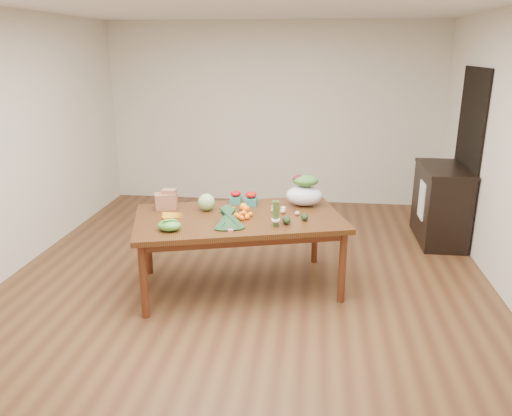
# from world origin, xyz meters

# --- Properties ---
(floor) EXTENTS (6.00, 6.00, 0.00)m
(floor) POSITION_xyz_m (0.00, 0.00, 0.00)
(floor) COLOR brown
(floor) RESTS_ON ground
(room_walls) EXTENTS (5.02, 6.02, 2.70)m
(room_walls) POSITION_xyz_m (0.00, 0.00, 1.35)
(room_walls) COLOR beige
(room_walls) RESTS_ON floor
(dining_table) EXTENTS (2.21, 1.61, 0.75)m
(dining_table) POSITION_xyz_m (-0.05, -0.05, 0.38)
(dining_table) COLOR #4F2B12
(dining_table) RESTS_ON floor
(doorway_dark) EXTENTS (0.02, 1.00, 2.10)m
(doorway_dark) POSITION_xyz_m (2.48, 1.60, 1.05)
(doorway_dark) COLOR black
(doorway_dark) RESTS_ON floor
(cabinet) EXTENTS (0.52, 1.02, 0.94)m
(cabinet) POSITION_xyz_m (2.22, 1.53, 0.47)
(cabinet) COLOR black
(cabinet) RESTS_ON floor
(dish_towel) EXTENTS (0.02, 0.28, 0.45)m
(dish_towel) POSITION_xyz_m (1.96, 1.40, 0.55)
(dish_towel) COLOR white
(dish_towel) RESTS_ON cabinet
(paper_bag) EXTENTS (0.32, 0.29, 0.19)m
(paper_bag) POSITION_xyz_m (-0.83, 0.10, 0.85)
(paper_bag) COLOR #9C6245
(paper_bag) RESTS_ON dining_table
(cabbage) EXTENTS (0.17, 0.17, 0.17)m
(cabbage) POSITION_xyz_m (-0.40, 0.09, 0.84)
(cabbage) COLOR #8ABE6D
(cabbage) RESTS_ON dining_table
(strawberry_basket_a) EXTENTS (0.14, 0.14, 0.10)m
(strawberry_basket_a) POSITION_xyz_m (-0.15, 0.37, 0.80)
(strawberry_basket_a) COLOR #B50C14
(strawberry_basket_a) RESTS_ON dining_table
(strawberry_basket_b) EXTENTS (0.15, 0.15, 0.11)m
(strawberry_basket_b) POSITION_xyz_m (0.02, 0.32, 0.81)
(strawberry_basket_b) COLOR #AC180B
(strawberry_basket_b) RESTS_ON dining_table
(orange_a) EXTENTS (0.07, 0.07, 0.07)m
(orange_a) POSITION_xyz_m (-0.12, 0.02, 0.78)
(orange_a) COLOR orange
(orange_a) RESTS_ON dining_table
(orange_b) EXTENTS (0.08, 0.08, 0.08)m
(orange_b) POSITION_xyz_m (-0.03, 0.13, 0.79)
(orange_b) COLOR #FFA30F
(orange_b) RESTS_ON dining_table
(orange_c) EXTENTS (0.08, 0.08, 0.08)m
(orange_c) POSITION_xyz_m (-0.00, 0.07, 0.79)
(orange_c) COLOR #FF570F
(orange_c) RESTS_ON dining_table
(mandarin_cluster) EXTENTS (0.22, 0.22, 0.08)m
(mandarin_cluster) POSITION_xyz_m (0.00, -0.09, 0.79)
(mandarin_cluster) COLOR orange
(mandarin_cluster) RESTS_ON dining_table
(carrots) EXTENTS (0.26, 0.24, 0.03)m
(carrots) POSITION_xyz_m (-0.67, -0.14, 0.76)
(carrots) COLOR orange
(carrots) RESTS_ON dining_table
(snap_pea_bag) EXTENTS (0.21, 0.16, 0.10)m
(snap_pea_bag) POSITION_xyz_m (-0.60, -0.52, 0.80)
(snap_pea_bag) COLOR green
(snap_pea_bag) RESTS_ON dining_table
(kale_bunch) EXTENTS (0.42, 0.47, 0.16)m
(kale_bunch) POSITION_xyz_m (-0.09, -0.38, 0.83)
(kale_bunch) COLOR black
(kale_bunch) RESTS_ON dining_table
(asparagus_bundle) EXTENTS (0.11, 0.13, 0.26)m
(asparagus_bundle) POSITION_xyz_m (0.33, -0.30, 0.88)
(asparagus_bundle) COLOR olive
(asparagus_bundle) RESTS_ON dining_table
(potato_a) EXTENTS (0.06, 0.05, 0.05)m
(potato_a) POSITION_xyz_m (0.27, 0.10, 0.77)
(potato_a) COLOR #CFC077
(potato_a) RESTS_ON dining_table
(potato_b) EXTENTS (0.06, 0.05, 0.05)m
(potato_b) POSITION_xyz_m (0.37, 0.08, 0.77)
(potato_b) COLOR tan
(potato_b) RESTS_ON dining_table
(potato_c) EXTENTS (0.06, 0.05, 0.05)m
(potato_c) POSITION_xyz_m (0.36, 0.17, 0.77)
(potato_c) COLOR #D5B77B
(potato_c) RESTS_ON dining_table
(potato_d) EXTENTS (0.06, 0.05, 0.05)m
(potato_d) POSITION_xyz_m (0.27, 0.21, 0.77)
(potato_d) COLOR tan
(potato_d) RESTS_ON dining_table
(potato_e) EXTENTS (0.05, 0.04, 0.04)m
(potato_e) POSITION_xyz_m (0.51, 0.04, 0.77)
(potato_e) COLOR tan
(potato_e) RESTS_ON dining_table
(avocado_a) EXTENTS (0.11, 0.13, 0.08)m
(avocado_a) POSITION_xyz_m (0.42, -0.22, 0.79)
(avocado_a) COLOR black
(avocado_a) RESTS_ON dining_table
(avocado_b) EXTENTS (0.09, 0.11, 0.07)m
(avocado_b) POSITION_xyz_m (0.58, -0.10, 0.78)
(avocado_b) COLOR black
(avocado_b) RESTS_ON dining_table
(salad_bag) EXTENTS (0.44, 0.37, 0.29)m
(salad_bag) POSITION_xyz_m (0.56, 0.38, 0.89)
(salad_bag) COLOR silver
(salad_bag) RESTS_ON dining_table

